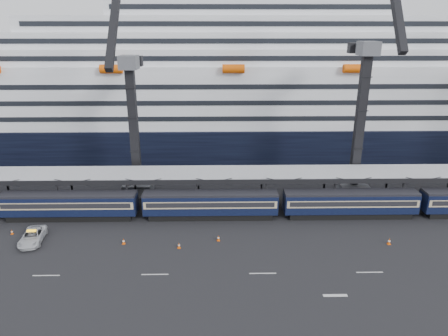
% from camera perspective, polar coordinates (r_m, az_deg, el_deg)
% --- Properties ---
extents(ground, '(260.00, 260.00, 0.00)m').
position_cam_1_polar(ground, '(49.74, 7.38, -12.09)').
color(ground, black).
rests_on(ground, ground).
extents(lane_markings, '(111.00, 4.27, 0.02)m').
position_cam_1_polar(lane_markings, '(47.36, 18.45, -14.81)').
color(lane_markings, beige).
rests_on(lane_markings, ground).
extents(train, '(133.05, 3.00, 4.05)m').
position_cam_1_polar(train, '(57.09, 1.44, -5.06)').
color(train, black).
rests_on(train, ground).
extents(canopy, '(130.00, 6.25, 5.53)m').
position_cam_1_polar(canopy, '(59.99, 5.75, -0.76)').
color(canopy, gray).
rests_on(canopy, ground).
extents(cruise_ship, '(214.09, 28.84, 34.00)m').
position_cam_1_polar(cruise_ship, '(89.11, 2.88, 10.70)').
color(cruise_ship, black).
rests_on(cruise_ship, ground).
extents(crane_dark_near, '(4.50, 17.75, 35.08)m').
position_cam_1_polar(crane_dark_near, '(63.43, -12.89, 6.26)').
color(crane_dark_near, '#47494E').
rests_on(crane_dark_near, ground).
extents(crane_dark_mid, '(4.50, 18.24, 39.64)m').
position_cam_1_polar(crane_dark_mid, '(64.63, 19.07, 7.22)').
color(crane_dark_mid, '#47494E').
rests_on(crane_dark_mid, ground).
extents(pickup_truck, '(3.26, 5.78, 1.52)m').
position_cam_1_polar(pickup_truck, '(56.96, -25.68, -8.81)').
color(pickup_truck, '#B3B5BA').
rests_on(pickup_truck, ground).
extents(traffic_cone_a, '(0.34, 0.34, 0.68)m').
position_cam_1_polar(traffic_cone_a, '(60.38, -28.05, -8.05)').
color(traffic_cone_a, '#DA4F06').
rests_on(traffic_cone_a, ground).
extents(traffic_cone_b, '(0.39, 0.39, 0.77)m').
position_cam_1_polar(traffic_cone_b, '(52.75, -14.16, -10.11)').
color(traffic_cone_b, '#DA4F06').
rests_on(traffic_cone_b, ground).
extents(traffic_cone_c, '(0.38, 0.38, 0.77)m').
position_cam_1_polar(traffic_cone_c, '(51.92, -0.81, -9.97)').
color(traffic_cone_c, '#DA4F06').
rests_on(traffic_cone_c, ground).
extents(traffic_cone_d, '(0.38, 0.38, 0.76)m').
position_cam_1_polar(traffic_cone_d, '(50.64, -6.46, -10.93)').
color(traffic_cone_d, '#DA4F06').
rests_on(traffic_cone_d, ground).
extents(traffic_cone_e, '(0.42, 0.42, 0.85)m').
position_cam_1_polar(traffic_cone_e, '(55.22, 22.52, -9.64)').
color(traffic_cone_e, '#DA4F06').
rests_on(traffic_cone_e, ground).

